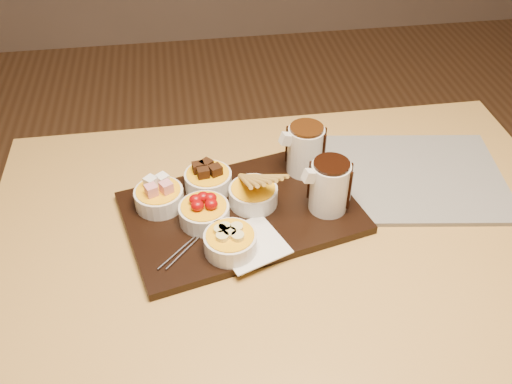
{
  "coord_description": "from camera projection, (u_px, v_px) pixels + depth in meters",
  "views": [
    {
      "loc": [
        -0.19,
        -0.82,
        1.54
      ],
      "look_at": [
        -0.06,
        0.04,
        0.81
      ],
      "focal_mm": 40.0,
      "sensor_mm": 36.0,
      "label": 1
    }
  ],
  "objects": [
    {
      "name": "serving_board",
      "position": [
        242.0,
        212.0,
        1.17
      ],
      "size": [
        0.52,
        0.4,
        0.02
      ],
      "primitive_type": "cube",
      "rotation": [
        0.0,
        0.0,
        0.24
      ],
      "color": "black",
      "rests_on": "dining_table"
    },
    {
      "name": "dining_table",
      "position": [
        286.0,
        259.0,
        1.21
      ],
      "size": [
        1.2,
        0.8,
        0.75
      ],
      "color": "#BE9346",
      "rests_on": "ground"
    },
    {
      "name": "pitcher_milk_chocolate",
      "position": [
        305.0,
        150.0,
        1.23
      ],
      "size": [
        0.09,
        0.09,
        0.11
      ],
      "primitive_type": "cylinder",
      "rotation": [
        0.0,
        0.0,
        0.24
      ],
      "color": "silver",
      "rests_on": "serving_board"
    },
    {
      "name": "fondue_skewers",
      "position": [
        204.0,
        229.0,
        1.11
      ],
      "size": [
        0.21,
        0.2,
        0.01
      ],
      "primitive_type": null,
      "rotation": [
        0.0,
        0.0,
        -0.78
      ],
      "color": "silver",
      "rests_on": "serving_board"
    },
    {
      "name": "newspaper",
      "position": [
        414.0,
        177.0,
        1.26
      ],
      "size": [
        0.43,
        0.36,
        0.01
      ],
      "primitive_type": "cube",
      "rotation": [
        0.0,
        0.0,
        -0.14
      ],
      "color": "beige",
      "rests_on": "dining_table"
    },
    {
      "name": "bowl_cake",
      "position": [
        208.0,
        181.0,
        1.2
      ],
      "size": [
        0.1,
        0.1,
        0.04
      ],
      "primitive_type": "cylinder",
      "color": "silver",
      "rests_on": "serving_board"
    },
    {
      "name": "bowl_biscotti",
      "position": [
        253.0,
        196.0,
        1.16
      ],
      "size": [
        0.1,
        0.1,
        0.04
      ],
      "primitive_type": "cylinder",
      "color": "silver",
      "rests_on": "serving_board"
    },
    {
      "name": "pitcher_dark_chocolate",
      "position": [
        329.0,
        187.0,
        1.13
      ],
      "size": [
        0.09,
        0.09,
        0.11
      ],
      "primitive_type": "cylinder",
      "rotation": [
        0.0,
        0.0,
        0.24
      ],
      "color": "silver",
      "rests_on": "serving_board"
    },
    {
      "name": "bowl_strawberries",
      "position": [
        204.0,
        214.0,
        1.12
      ],
      "size": [
        0.1,
        0.1,
        0.04
      ],
      "primitive_type": "cylinder",
      "color": "silver",
      "rests_on": "serving_board"
    },
    {
      "name": "napkin",
      "position": [
        250.0,
        244.0,
        1.08
      ],
      "size": [
        0.16,
        0.16,
        0.0
      ],
      "primitive_type": "cube",
      "rotation": [
        0.0,
        0.0,
        0.37
      ],
      "color": "white",
      "rests_on": "serving_board"
    },
    {
      "name": "bowl_bananas",
      "position": [
        230.0,
        243.0,
        1.06
      ],
      "size": [
        0.1,
        0.1,
        0.04
      ],
      "primitive_type": "cylinder",
      "color": "silver",
      "rests_on": "serving_board"
    },
    {
      "name": "bowl_marshmallows",
      "position": [
        159.0,
        198.0,
        1.16
      ],
      "size": [
        0.1,
        0.1,
        0.04
      ],
      "primitive_type": "cylinder",
      "color": "silver",
      "rests_on": "serving_board"
    }
  ]
}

